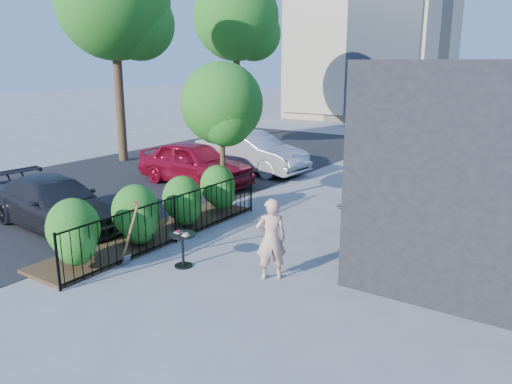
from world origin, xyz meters
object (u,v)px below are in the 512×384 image
Objects in this scene: patio_tree at (223,109)px; street_tree_far at (237,23)px; street_tree_near at (114,10)px; woman at (271,239)px; car_darkgrey at (55,203)px; shovel at (129,237)px; car_silver at (251,152)px; cafe_table at (183,244)px; car_red at (195,163)px.

street_tree_far is (-7.70, 11.20, 3.15)m from patio_tree.
woman is (11.25, -6.38, -5.14)m from street_tree_near.
street_tree_far is 16.55m from car_darkgrey.
shovel is at bearing -40.88° from street_tree_near.
car_silver reaches higher than shovel.
street_tree_near is at bearing 108.22° from car_silver.
car_silver is 1.06× the size of car_darkgrey.
street_tree_far is 11.36× the size of cafe_table.
shovel is (8.68, -15.51, -5.29)m from street_tree_far.
car_red is at bearing 128.75° from cafe_table.
street_tree_far is 18.48m from cafe_table.
woman is 0.37× the size of car_red.
street_tree_near is 5.75× the size of shovel.
patio_tree is 0.93× the size of car_red.
patio_tree reaches higher than woman.
shovel is at bearing -146.96° from car_red.
woman is 1.08× the size of shovel.
shovel is at bearing -60.77° from street_tree_far.
street_tree_far is 18.97m from woman.
car_silver is (-3.97, 8.17, 0.26)m from cafe_table.
cafe_table is at bearing -35.95° from street_tree_near.
patio_tree is at bearing -22.57° from street_tree_near.
woman is at bearing -138.05° from car_silver.
street_tree_near is 1.00× the size of street_tree_far.
woman reaches higher than car_darkgrey.
woman is 9.56m from car_silver.
patio_tree reaches higher than car_darkgrey.
car_red is at bearing 176.47° from car_silver.
car_darkgrey reaches higher than cafe_table.
cafe_table is at bearing -64.01° from patio_tree.
car_silver is at bearing -6.04° from car_red.
patio_tree is 5.16m from woman.
car_silver is (-3.15, 8.79, 0.10)m from shovel.
car_red is 5.36m from car_darkgrey.
patio_tree is at bearing -121.80° from car_red.
shovel is 0.34× the size of car_darkgrey.
woman is at bearing -29.57° from street_tree_near.
car_red is 2.73m from car_silver.
car_red reaches higher than shovel.
woman is at bearing -51.97° from street_tree_far.
car_red reaches higher than car_darkgrey.
patio_tree reaches higher than shovel.
car_darkgrey is (-3.46, 0.73, -0.02)m from shovel.
street_tree_far is (0.00, 8.00, 0.00)m from street_tree_near.
car_darkgrey is (-6.03, -0.39, -0.17)m from woman.
woman is at bearing 16.01° from cafe_table.
cafe_table is at bearing -138.57° from car_red.
woman is 6.04m from car_darkgrey.
cafe_table is (9.50, -14.89, -5.44)m from street_tree_far.
car_silver is at bearing 2.52° from car_darkgrey.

